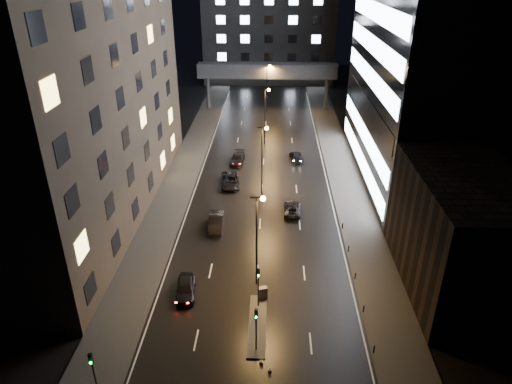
# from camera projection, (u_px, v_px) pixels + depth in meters

# --- Properties ---
(ground) EXTENTS (160.00, 160.00, 0.00)m
(ground) POSITION_uv_depth(u_px,v_px,m) (264.00, 162.00, 75.33)
(ground) COLOR black
(ground) RESTS_ON ground
(sidewalk_left) EXTENTS (5.00, 110.00, 0.15)m
(sidewalk_left) POSITION_uv_depth(u_px,v_px,m) (183.00, 172.00, 71.26)
(sidewalk_left) COLOR #383533
(sidewalk_left) RESTS_ON ground
(sidewalk_right) EXTENTS (5.00, 110.00, 0.15)m
(sidewalk_right) POSITION_uv_depth(u_px,v_px,m) (344.00, 175.00, 70.42)
(sidewalk_right) COLOR #383533
(sidewalk_right) RESTS_ON ground
(building_left) EXTENTS (15.00, 48.00, 40.00)m
(building_left) POSITION_uv_depth(u_px,v_px,m) (68.00, 54.00, 52.78)
(building_left) COLOR #2D2319
(building_left) RESTS_ON ground
(building_right_low) EXTENTS (10.00, 18.00, 12.00)m
(building_right_low) POSITION_uv_depth(u_px,v_px,m) (462.00, 233.00, 44.32)
(building_right_low) COLOR black
(building_right_low) RESTS_ON ground
(building_right_glass) EXTENTS (20.00, 36.00, 45.00)m
(building_right_glass) POSITION_uv_depth(u_px,v_px,m) (452.00, 21.00, 60.73)
(building_right_glass) COLOR black
(building_right_glass) RESTS_ON ground
(building_far) EXTENTS (34.00, 14.00, 25.00)m
(building_far) POSITION_uv_depth(u_px,v_px,m) (269.00, 33.00, 121.35)
(building_far) COLOR #333335
(building_far) RESTS_ON ground
(skybridge) EXTENTS (30.00, 3.00, 10.00)m
(skybridge) POSITION_uv_depth(u_px,v_px,m) (267.00, 71.00, 98.28)
(skybridge) COLOR #333335
(skybridge) RESTS_ON ground
(median_island) EXTENTS (1.60, 8.00, 0.15)m
(median_island) POSITION_uv_depth(u_px,v_px,m) (257.00, 325.00, 41.43)
(median_island) COLOR #383533
(median_island) RESTS_ON ground
(traffic_signal_near) EXTENTS (0.28, 0.34, 4.40)m
(traffic_signal_near) POSITION_uv_depth(u_px,v_px,m) (258.00, 281.00, 42.28)
(traffic_signal_near) COLOR black
(traffic_signal_near) RESTS_ON median_island
(traffic_signal_far) EXTENTS (0.28, 0.34, 4.40)m
(traffic_signal_far) POSITION_uv_depth(u_px,v_px,m) (256.00, 323.00, 37.38)
(traffic_signal_far) COLOR black
(traffic_signal_far) RESTS_ON median_island
(traffic_signal_corner) EXTENTS (0.28, 0.34, 4.40)m
(traffic_signal_corner) POSITION_uv_depth(u_px,v_px,m) (93.00, 369.00, 33.39)
(traffic_signal_corner) COLOR black
(traffic_signal_corner) RESTS_ON ground
(bollard_row) EXTENTS (0.12, 25.12, 0.90)m
(bollard_row) POSITION_uv_depth(u_px,v_px,m) (359.00, 292.00, 44.93)
(bollard_row) COLOR black
(bollard_row) RESTS_ON ground
(streetlight_near) EXTENTS (1.45, 0.50, 10.15)m
(streetlight_near) POSITION_uv_depth(u_px,v_px,m) (258.00, 230.00, 43.87)
(streetlight_near) COLOR black
(streetlight_near) RESTS_ON ground
(streetlight_mid_a) EXTENTS (1.45, 0.50, 10.15)m
(streetlight_mid_a) POSITION_uv_depth(u_px,v_px,m) (263.00, 152.00, 61.69)
(streetlight_mid_a) COLOR black
(streetlight_mid_a) RESTS_ON ground
(streetlight_mid_b) EXTENTS (1.45, 0.50, 10.15)m
(streetlight_mid_b) POSITION_uv_depth(u_px,v_px,m) (266.00, 109.00, 79.51)
(streetlight_mid_b) COLOR black
(streetlight_mid_b) RESTS_ON ground
(streetlight_far) EXTENTS (1.45, 0.50, 10.15)m
(streetlight_far) POSITION_uv_depth(u_px,v_px,m) (268.00, 82.00, 97.33)
(streetlight_far) COLOR black
(streetlight_far) RESTS_ON ground
(car_away_a) EXTENTS (2.36, 4.75, 1.56)m
(car_away_a) POSITION_uv_depth(u_px,v_px,m) (186.00, 288.00, 44.98)
(car_away_a) COLOR black
(car_away_a) RESTS_ON ground
(car_away_b) EXTENTS (1.91, 5.00, 1.63)m
(car_away_b) POSITION_uv_depth(u_px,v_px,m) (216.00, 222.00, 56.28)
(car_away_b) COLOR black
(car_away_b) RESTS_ON ground
(car_away_c) EXTENTS (3.25, 5.95, 1.58)m
(car_away_c) POSITION_uv_depth(u_px,v_px,m) (230.00, 181.00, 66.93)
(car_away_c) COLOR black
(car_away_c) RESTS_ON ground
(car_away_d) EXTENTS (2.50, 5.19, 1.46)m
(car_away_d) POSITION_uv_depth(u_px,v_px,m) (237.00, 159.00, 74.54)
(car_away_d) COLOR black
(car_away_d) RESTS_ON ground
(car_toward_a) EXTENTS (2.32, 4.71, 1.29)m
(car_toward_a) POSITION_uv_depth(u_px,v_px,m) (292.00, 209.00, 59.68)
(car_toward_a) COLOR black
(car_toward_a) RESTS_ON ground
(car_toward_b) EXTENTS (2.48, 4.79, 1.33)m
(car_toward_b) POSITION_uv_depth(u_px,v_px,m) (296.00, 156.00, 75.62)
(car_toward_b) COLOR black
(car_toward_b) RESTS_ON ground
(utility_cabinet) EXTENTS (0.96, 0.74, 1.24)m
(utility_cabinet) POSITION_uv_depth(u_px,v_px,m) (263.00, 292.00, 44.40)
(utility_cabinet) COLOR #515053
(utility_cabinet) RESTS_ON median_island
(cone_a) EXTENTS (0.44, 0.44, 0.51)m
(cone_a) POSITION_uv_depth(u_px,v_px,m) (261.00, 362.00, 37.37)
(cone_a) COLOR orange
(cone_a) RESTS_ON ground
(cone_b) EXTENTS (0.40, 0.40, 0.51)m
(cone_b) POSITION_uv_depth(u_px,v_px,m) (270.00, 370.00, 36.62)
(cone_b) COLOR #FF410D
(cone_b) RESTS_ON ground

